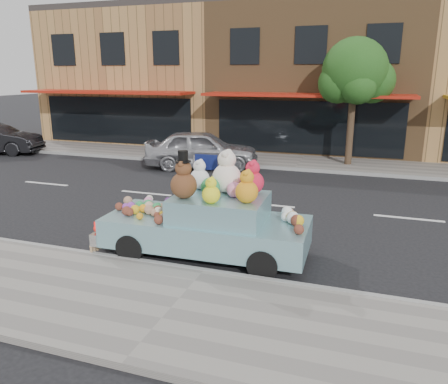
% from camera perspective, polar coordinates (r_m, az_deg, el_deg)
% --- Properties ---
extents(ground, '(120.00, 120.00, 0.00)m').
position_cam_1_polar(ground, '(13.14, 5.36, -1.66)').
color(ground, black).
rests_on(ground, ground).
extents(near_sidewalk, '(60.00, 3.00, 0.12)m').
position_cam_1_polar(near_sidewalk, '(7.43, -6.94, -15.13)').
color(near_sidewalk, gray).
rests_on(near_sidewalk, ground).
extents(far_sidewalk, '(60.00, 3.00, 0.12)m').
position_cam_1_polar(far_sidewalk, '(19.33, 9.91, 3.84)').
color(far_sidewalk, gray).
rests_on(far_sidewalk, ground).
extents(near_kerb, '(60.00, 0.12, 0.13)m').
position_cam_1_polar(near_kerb, '(8.64, -2.59, -10.42)').
color(near_kerb, gray).
rests_on(near_kerb, ground).
extents(far_kerb, '(60.00, 0.12, 0.13)m').
position_cam_1_polar(far_kerb, '(17.88, 9.14, 2.97)').
color(far_kerb, gray).
rests_on(far_kerb, ground).
extents(storefront_left, '(10.00, 9.80, 7.30)m').
position_cam_1_polar(storefront_left, '(27.42, -9.52, 14.70)').
color(storefront_left, '#AA7C47').
rests_on(storefront_left, ground).
extents(storefront_mid, '(10.00, 9.80, 7.30)m').
position_cam_1_polar(storefront_mid, '(24.39, 12.43, 14.52)').
color(storefront_mid, brown).
rests_on(storefront_mid, ground).
extents(street_tree, '(3.00, 2.70, 5.22)m').
position_cam_1_polar(street_tree, '(18.81, 16.75, 14.28)').
color(street_tree, '#38281C').
rests_on(street_tree, ground).
extents(car_silver, '(4.96, 3.06, 1.58)m').
position_cam_1_polar(car_silver, '(18.07, -2.95, 5.61)').
color(car_silver, '#B2B1B6').
rests_on(car_silver, ground).
extents(art_car, '(4.54, 1.90, 2.33)m').
position_cam_1_polar(art_car, '(9.27, -2.05, -3.59)').
color(art_car, black).
rests_on(art_car, ground).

